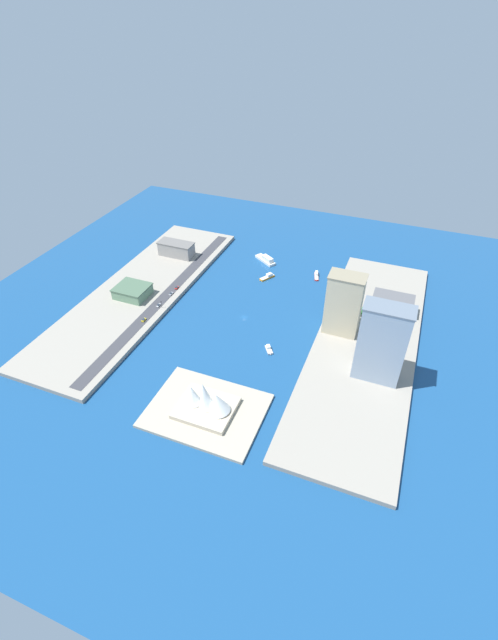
{
  "coord_description": "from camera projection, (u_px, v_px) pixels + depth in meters",
  "views": [
    {
      "loc": [
        -103.95,
        252.97,
        206.44
      ],
      "look_at": [
        -7.05,
        7.35,
        4.47
      ],
      "focal_mm": 24.51,
      "sensor_mm": 36.0,
      "label": 1
    }
  ],
  "objects": [
    {
      "name": "quay_east",
      "position": [
        141.0,
        291.0,
        369.15
      ],
      "size": [
        70.0,
        240.0,
        3.35
      ],
      "primitive_type": "cube",
      "color": "gray",
      "rests_on": "ground_plane"
    },
    {
      "name": "ground_plane",
      "position": [
        244.0,
        317.0,
        342.63
      ],
      "size": [
        440.0,
        440.0,
        0.0
      ],
      "primitive_type": "plane",
      "color": "navy"
    },
    {
      "name": "carpark_squat_concrete",
      "position": [
        176.0,
        249.0,
        411.11
      ],
      "size": [
        33.61,
        14.67,
        13.19
      ],
      "color": "gray",
      "rests_on": "quay_east"
    },
    {
      "name": "sedan_silver",
      "position": [
        171.0,
        294.0,
        361.32
      ],
      "size": [
        2.05,
        4.64,
        1.47
      ],
      "color": "black",
      "rests_on": "road_strip"
    },
    {
      "name": "water_taxi_orange",
      "position": [
        268.0,
        277.0,
        387.82
      ],
      "size": [
        10.9,
        14.8,
        3.94
      ],
      "color": "orange",
      "rests_on": "ground_plane"
    },
    {
      "name": "opera_landmark",
      "position": [
        207.0,
        402.0,
        260.61
      ],
      "size": [
        34.59,
        29.24,
        22.24
      ],
      "color": "#BCAD93",
      "rests_on": "peninsula_point"
    },
    {
      "name": "pickup_red",
      "position": [
        177.0,
        288.0,
        368.54
      ],
      "size": [
        2.02,
        4.41,
        1.64
      ],
      "color": "black",
      "rests_on": "road_strip"
    },
    {
      "name": "traffic_light_waterfront",
      "position": [
        161.0,
        303.0,
        344.41
      ],
      "size": [
        0.36,
        0.36,
        6.5
      ],
      "color": "black",
      "rests_on": "quay_east"
    },
    {
      "name": "taxi_yellow_cab",
      "position": [
        144.0,
        320.0,
        332.88
      ],
      "size": [
        2.18,
        4.59,
        1.59
      ],
      "color": "black",
      "rests_on": "road_strip"
    },
    {
      "name": "warehouse_low_gray",
      "position": [
        392.0,
        304.0,
        338.39
      ],
      "size": [
        30.76,
        15.06,
        14.83
      ],
      "color": "gray",
      "rests_on": "quay_west"
    },
    {
      "name": "tower_tall_glass",
      "position": [
        382.0,
        343.0,
        270.15
      ],
      "size": [
        30.37,
        15.89,
        54.88
      ],
      "color": "#8C9EB2",
      "rests_on": "quay_west"
    },
    {
      "name": "terminal_long_green",
      "position": [
        133.0,
        291.0,
        357.88
      ],
      "size": [
        26.63,
        23.17,
        8.88
      ],
      "color": "slate",
      "rests_on": "quay_east"
    },
    {
      "name": "tugboat_red",
      "position": [
        316.0,
        275.0,
        389.91
      ],
      "size": [
        6.94,
        15.04,
        3.61
      ],
      "color": "red",
      "rests_on": "ground_plane"
    },
    {
      "name": "ferry_white_commuter",
      "position": [
        266.0,
        259.0,
        410.6
      ],
      "size": [
        23.35,
        18.87,
        6.14
      ],
      "color": "silver",
      "rests_on": "ground_plane"
    },
    {
      "name": "park_tree_cluster",
      "position": [
        364.0,
        310.0,
        335.41
      ],
      "size": [
        10.29,
        12.56,
        8.66
      ],
      "color": "brown",
      "rests_on": "quay_west"
    },
    {
      "name": "office_block_beige",
      "position": [
        344.0,
        304.0,
        309.74
      ],
      "size": [
        25.64,
        15.78,
        47.52
      ],
      "color": "#C6B793",
      "rests_on": "quay_west"
    },
    {
      "name": "yacht_sleek_gray",
      "position": [
        269.0,
        349.0,
        310.65
      ],
      "size": [
        8.45,
        10.01,
        3.47
      ],
      "color": "#999EA3",
      "rests_on": "ground_plane"
    },
    {
      "name": "road_strip",
      "position": [
        166.0,
        295.0,
        360.88
      ],
      "size": [
        9.46,
        228.0,
        0.15
      ],
      "primitive_type": "cube",
      "color": "#38383D",
      "rests_on": "quay_east"
    },
    {
      "name": "quay_west",
      "position": [
        366.0,
        344.0,
        314.07
      ],
      "size": [
        70.0,
        240.0,
        3.35
      ],
      "primitive_type": "cube",
      "color": "gray",
      "rests_on": "ground_plane"
    },
    {
      "name": "peninsula_point",
      "position": [
        206.0,
        411.0,
        265.9
      ],
      "size": [
        69.41,
        53.38,
        2.0
      ],
      "primitive_type": "cube",
      "color": "#A89E89",
      "rests_on": "ground_plane"
    },
    {
      "name": "van_white",
      "position": [
        158.0,
        305.0,
        348.15
      ],
      "size": [
        2.0,
        4.5,
        1.62
      ],
      "color": "black",
      "rests_on": "road_strip"
    }
  ]
}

